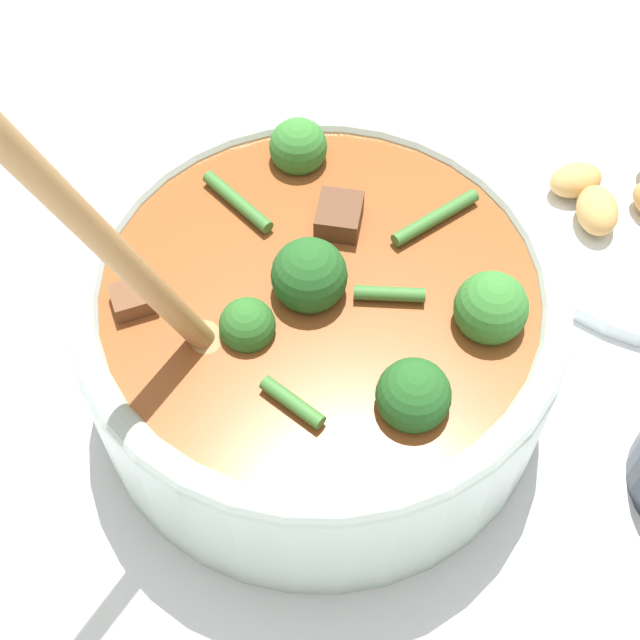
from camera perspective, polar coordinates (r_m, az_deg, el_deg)
ground_plane at (r=0.51m, az=0.00°, el=-3.86°), size 4.00×4.00×0.00m
stew_bowl at (r=0.46m, az=0.01°, el=-0.39°), size 0.25×0.26×0.29m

